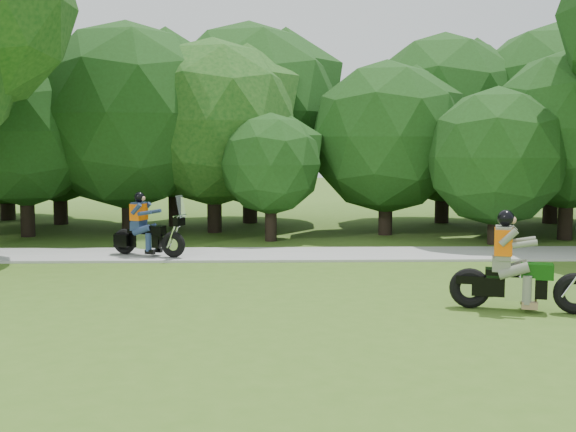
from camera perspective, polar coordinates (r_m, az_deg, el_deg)
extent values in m
plane|color=#3E621C|center=(10.99, 6.69, -9.58)|extent=(100.00, 100.00, 0.00)
cube|color=gray|center=(18.78, 3.27, -3.03)|extent=(60.00, 2.20, 0.06)
cylinder|color=black|center=(23.06, 7.71, 0.41)|extent=(0.44, 0.44, 1.53)
sphere|color=#193A11|center=(22.96, 7.78, 6.20)|extent=(4.82, 4.82, 4.82)
cylinder|color=black|center=(21.54, 16.01, -0.55)|extent=(0.40, 0.40, 1.22)
sphere|color=#193A11|center=(21.42, 16.16, 4.53)|extent=(4.00, 4.00, 4.00)
cylinder|color=black|center=(21.40, -1.36, -0.25)|extent=(0.35, 0.35, 1.31)
sphere|color=#193A11|center=(21.29, -1.37, 4.12)|extent=(3.02, 3.02, 3.02)
cylinder|color=black|center=(27.04, -17.55, 1.27)|extent=(0.50, 0.50, 1.80)
sphere|color=#193A11|center=(26.98, -17.73, 7.26)|extent=(5.93, 5.93, 5.93)
cylinder|color=black|center=(29.29, -21.30, 1.47)|extent=(0.56, 0.56, 1.80)
sphere|color=#193A11|center=(29.24, -21.53, 7.80)|extent=(7.18, 7.18, 7.18)
cylinder|color=black|center=(23.58, -5.83, 0.88)|extent=(0.47, 0.47, 1.80)
sphere|color=#154313|center=(23.51, -5.90, 7.36)|extent=(5.42, 5.42, 5.42)
cylinder|color=black|center=(25.56, -8.95, 1.22)|extent=(0.44, 0.44, 1.80)
sphere|color=#193A11|center=(25.49, -9.03, 6.72)|extent=(4.77, 4.77, 4.77)
cylinder|color=black|center=(23.81, -12.42, 0.82)|extent=(0.50, 0.50, 1.80)
sphere|color=#193A11|center=(23.74, -12.57, 7.71)|extent=(6.03, 6.03, 6.03)
cylinder|color=black|center=(27.81, 20.03, 1.31)|extent=(0.53, 0.53, 1.80)
sphere|color=#193A11|center=(27.76, 20.25, 7.53)|extent=(6.52, 6.52, 6.52)
cylinder|color=black|center=(26.29, -3.02, 1.41)|extent=(0.53, 0.53, 1.80)
sphere|color=#193A11|center=(26.23, -3.06, 8.05)|extent=(6.60, 6.60, 6.60)
cylinder|color=black|center=(23.82, -19.90, 0.53)|extent=(0.43, 0.43, 1.73)
sphere|color=#193A11|center=(23.74, -20.10, 6.25)|extent=(4.66, 4.66, 4.66)
cylinder|color=black|center=(26.86, 12.07, 1.38)|extent=(0.51, 0.51, 1.80)
sphere|color=#193A11|center=(26.80, 12.20, 7.56)|extent=(6.13, 6.13, 6.13)
cylinder|color=black|center=(23.23, 21.08, 0.38)|extent=(0.44, 0.44, 1.74)
sphere|color=#193A11|center=(23.14, 21.30, 6.37)|extent=(4.79, 4.79, 4.79)
torus|color=black|center=(13.18, 14.17, -5.54)|extent=(0.74, 0.40, 0.72)
torus|color=black|center=(13.26, 21.73, -5.71)|extent=(0.74, 0.40, 0.72)
cube|color=black|center=(13.17, 17.06, -5.40)|extent=(1.27, 0.60, 0.33)
cube|color=silver|center=(13.18, 17.82, -5.41)|extent=(0.57, 0.48, 0.41)
cube|color=black|center=(13.14, 19.07, -4.13)|extent=(0.60, 0.45, 0.27)
cube|color=black|center=(13.12, 16.49, -4.24)|extent=(0.60, 0.47, 0.10)
cube|color=#4E5545|center=(13.10, 16.50, -3.63)|extent=(0.41, 0.46, 0.25)
cube|color=#4E5545|center=(13.05, 16.64, -2.03)|extent=(0.38, 0.49, 0.57)
cube|color=#E85B04|center=(13.04, 16.64, -1.94)|extent=(0.42, 0.54, 0.45)
sphere|color=black|center=(13.00, 16.83, -0.16)|extent=(0.29, 0.29, 0.29)
torus|color=black|center=(18.99, -12.79, -1.97)|extent=(0.68, 0.44, 0.66)
torus|color=black|center=(18.19, -9.05, -2.24)|extent=(0.68, 0.44, 0.66)
cube|color=black|center=(18.67, -11.41, -1.93)|extent=(1.05, 0.63, 0.30)
cube|color=silver|center=(18.59, -11.04, -1.95)|extent=(0.54, 0.48, 0.38)
cube|color=black|center=(18.42, -10.45, -1.13)|extent=(0.56, 0.46, 0.24)
cube|color=black|center=(18.70, -11.72, -1.17)|extent=(0.57, 0.47, 0.09)
cylinder|color=silver|center=(18.13, -8.96, -1.21)|extent=(0.36, 0.19, 0.84)
cylinder|color=silver|center=(18.00, -8.55, 0.04)|extent=(0.28, 0.56, 0.03)
cube|color=black|center=(18.79, -13.04, -1.91)|extent=(0.41, 0.26, 0.32)
cube|color=black|center=(19.12, -12.32, -1.77)|extent=(0.41, 0.26, 0.32)
cube|color=navy|center=(18.69, -11.73, -0.77)|extent=(0.40, 0.44, 0.23)
cube|color=navy|center=(18.64, -11.70, 0.27)|extent=(0.38, 0.46, 0.53)
cube|color=#E85B04|center=(18.64, -11.70, 0.32)|extent=(0.42, 0.51, 0.41)
sphere|color=black|center=(18.59, -11.66, 1.47)|extent=(0.26, 0.26, 0.26)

